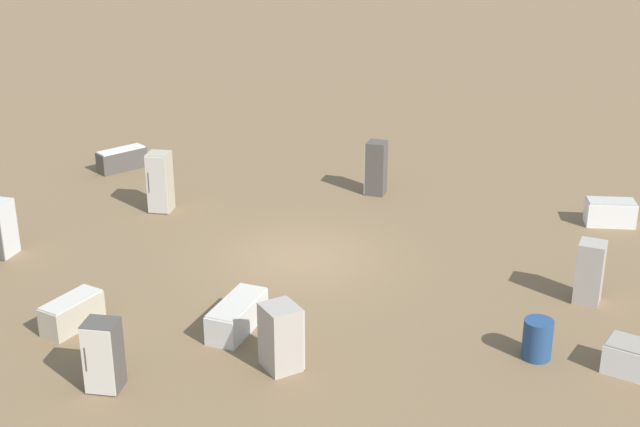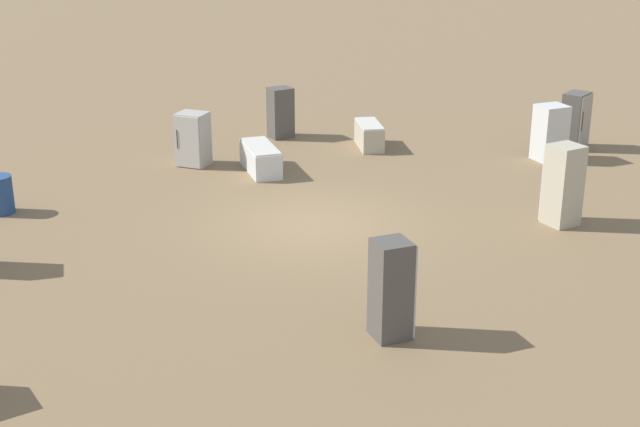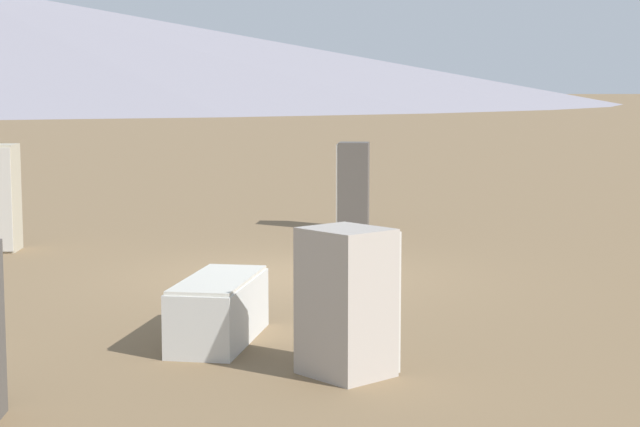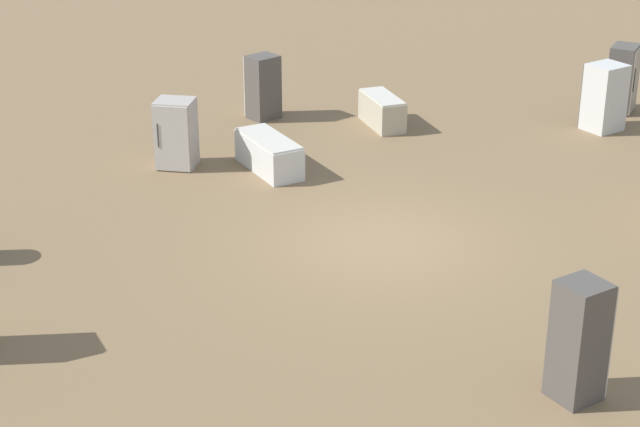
{
  "view_description": "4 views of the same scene",
  "coord_description": "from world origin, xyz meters",
  "px_view_note": "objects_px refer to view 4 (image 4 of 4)",
  "views": [
    {
      "loc": [
        -1.92,
        22.27,
        10.25
      ],
      "look_at": [
        -0.61,
        1.36,
        1.87
      ],
      "focal_mm": 50.0,
      "sensor_mm": 36.0,
      "label": 1
    },
    {
      "loc": [
        -11.01,
        -15.68,
        7.36
      ],
      "look_at": [
        -0.69,
        -1.25,
        0.78
      ],
      "focal_mm": 50.0,
      "sensor_mm": 36.0,
      "label": 2
    },
    {
      "loc": [
        1.71,
        15.97,
        2.85
      ],
      "look_at": [
        -0.72,
        -0.86,
        0.85
      ],
      "focal_mm": 60.0,
      "sensor_mm": 36.0,
      "label": 3
    },
    {
      "loc": [
        -13.59,
        -11.27,
        8.25
      ],
      "look_at": [
        -0.98,
        0.6,
        0.7
      ],
      "focal_mm": 60.0,
      "sensor_mm": 36.0,
      "label": 4
    }
  ],
  "objects_px": {
    "discarded_fridge_6": "(382,111)",
    "discarded_fridge_10": "(580,341)",
    "discarded_fridge_3": "(176,134)",
    "discarded_fridge_11": "(623,79)",
    "discarded_fridge_0": "(604,97)",
    "discarded_fridge_8": "(269,154)",
    "discarded_fridge_1": "(263,87)"
  },
  "relations": [
    {
      "from": "discarded_fridge_8",
      "to": "discarded_fridge_11",
      "type": "bearing_deg",
      "value": -3.65
    },
    {
      "from": "discarded_fridge_6",
      "to": "discarded_fridge_10",
      "type": "bearing_deg",
      "value": 80.69
    },
    {
      "from": "discarded_fridge_3",
      "to": "discarded_fridge_11",
      "type": "height_order",
      "value": "discarded_fridge_11"
    },
    {
      "from": "discarded_fridge_1",
      "to": "discarded_fridge_3",
      "type": "height_order",
      "value": "discarded_fridge_1"
    },
    {
      "from": "discarded_fridge_0",
      "to": "discarded_fridge_10",
      "type": "xyz_separation_m",
      "value": [
        -10.39,
        -5.5,
        0.1
      ]
    },
    {
      "from": "discarded_fridge_0",
      "to": "discarded_fridge_11",
      "type": "relative_size",
      "value": 0.95
    },
    {
      "from": "discarded_fridge_3",
      "to": "discarded_fridge_11",
      "type": "xyz_separation_m",
      "value": [
        9.96,
        -5.03,
        0.09
      ]
    },
    {
      "from": "discarded_fridge_1",
      "to": "discarded_fridge_6",
      "type": "height_order",
      "value": "discarded_fridge_1"
    },
    {
      "from": "discarded_fridge_6",
      "to": "discarded_fridge_8",
      "type": "height_order",
      "value": "discarded_fridge_6"
    },
    {
      "from": "discarded_fridge_0",
      "to": "discarded_fridge_6",
      "type": "distance_m",
      "value": 5.18
    },
    {
      "from": "discarded_fridge_3",
      "to": "discarded_fridge_8",
      "type": "bearing_deg",
      "value": -176.64
    },
    {
      "from": "discarded_fridge_10",
      "to": "discarded_fridge_1",
      "type": "bearing_deg",
      "value": 169.14
    },
    {
      "from": "discarded_fridge_0",
      "to": "discarded_fridge_10",
      "type": "height_order",
      "value": "discarded_fridge_10"
    },
    {
      "from": "discarded_fridge_6",
      "to": "discarded_fridge_10",
      "type": "relative_size",
      "value": 0.93
    },
    {
      "from": "discarded_fridge_10",
      "to": "discarded_fridge_11",
      "type": "relative_size",
      "value": 1.07
    },
    {
      "from": "discarded_fridge_1",
      "to": "discarded_fridge_11",
      "type": "bearing_deg",
      "value": -37.74
    },
    {
      "from": "discarded_fridge_3",
      "to": "discarded_fridge_6",
      "type": "height_order",
      "value": "discarded_fridge_3"
    },
    {
      "from": "discarded_fridge_1",
      "to": "discarded_fridge_6",
      "type": "distance_m",
      "value": 2.95
    },
    {
      "from": "discarded_fridge_1",
      "to": "discarded_fridge_11",
      "type": "distance_m",
      "value": 8.82
    },
    {
      "from": "discarded_fridge_0",
      "to": "discarded_fridge_8",
      "type": "distance_m",
      "value": 8.17
    },
    {
      "from": "discarded_fridge_8",
      "to": "discarded_fridge_11",
      "type": "xyz_separation_m",
      "value": [
        8.76,
        -3.44,
        0.46
      ]
    },
    {
      "from": "discarded_fridge_6",
      "to": "discarded_fridge_11",
      "type": "distance_m",
      "value": 6.07
    },
    {
      "from": "discarded_fridge_3",
      "to": "discarded_fridge_0",
      "type": "bearing_deg",
      "value": -156.29
    },
    {
      "from": "discarded_fridge_1",
      "to": "discarded_fridge_10",
      "type": "bearing_deg",
      "value": -109.1
    },
    {
      "from": "discarded_fridge_0",
      "to": "discarded_fridge_1",
      "type": "height_order",
      "value": "discarded_fridge_0"
    },
    {
      "from": "discarded_fridge_0",
      "to": "discarded_fridge_3",
      "type": "relative_size",
      "value": 1.07
    },
    {
      "from": "discarded_fridge_3",
      "to": "discarded_fridge_6",
      "type": "xyz_separation_m",
      "value": [
        5.07,
        -1.46,
        -0.37
      ]
    },
    {
      "from": "discarded_fridge_8",
      "to": "discarded_fridge_10",
      "type": "relative_size",
      "value": 1.14
    },
    {
      "from": "discarded_fridge_10",
      "to": "discarded_fridge_3",
      "type": "bearing_deg",
      "value": -176.25
    },
    {
      "from": "discarded_fridge_8",
      "to": "discarded_fridge_11",
      "type": "distance_m",
      "value": 9.42
    },
    {
      "from": "discarded_fridge_10",
      "to": "discarded_fridge_11",
      "type": "distance_m",
      "value": 13.29
    },
    {
      "from": "discarded_fridge_8",
      "to": "discarded_fridge_11",
      "type": "height_order",
      "value": "discarded_fridge_11"
    }
  ]
}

